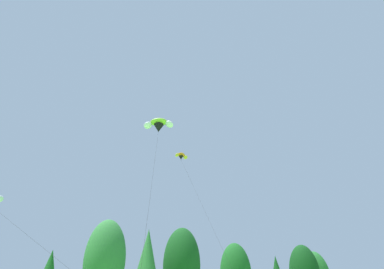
# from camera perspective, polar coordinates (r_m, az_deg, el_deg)

# --- Properties ---
(treeline_tree_f) EXTENTS (5.55, 5.55, 13.89)m
(treeline_tree_f) POSITION_cam_1_polar(r_m,az_deg,el_deg) (48.85, -14.93, -20.37)
(treeline_tree_f) COLOR #472D19
(treeline_tree_f) RESTS_ON ground_plane
(treeline_tree_g) EXTENTS (4.44, 4.44, 12.91)m
(treeline_tree_g) POSITION_cam_1_polar(r_m,az_deg,el_deg) (49.18, -7.85, -21.44)
(treeline_tree_g) COLOR #472D19
(treeline_tree_g) RESTS_ON ground_plane
(treeline_tree_h) EXTENTS (5.54, 5.54, 13.87)m
(treeline_tree_h) POSITION_cam_1_polar(r_m,az_deg,el_deg) (52.32, -1.81, -21.76)
(treeline_tree_h) COLOR #472D19
(treeline_tree_h) RESTS_ON ground_plane
(parafoil_kite_mid_orange) EXTENTS (3.55, 21.58, 24.32)m
(parafoil_kite_mid_orange) POSITION_cam_1_polar(r_m,az_deg,el_deg) (55.11, -1.88, -3.81)
(parafoil_kite_mid_orange) COLOR orange
(parafoil_kite_far_lime_white) EXTENTS (5.65, 10.80, 20.14)m
(parafoil_kite_far_lime_white) POSITION_cam_1_polar(r_m,az_deg,el_deg) (37.53, -5.81, 1.63)
(parafoil_kite_far_lime_white) COLOR #93D633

